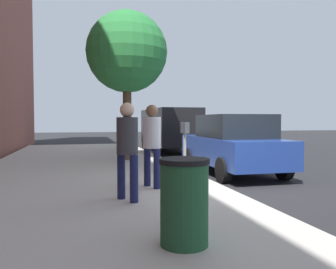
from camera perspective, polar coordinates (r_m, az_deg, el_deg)
ground_plane at (r=8.02m, az=8.34°, el=-9.14°), size 80.00×80.00×0.00m
sidewalk_slab at (r=7.40m, az=-13.91°, el=-9.58°), size 28.00×6.00×0.15m
parking_meter at (r=7.90m, az=2.86°, el=-0.76°), size 0.36×0.12×1.41m
pedestrian_at_meter at (r=7.29m, az=-2.73°, el=-0.69°), size 0.51×0.39×1.79m
pedestrian_bystander at (r=6.11m, az=-6.89°, el=-1.43°), size 0.49×0.39×1.77m
parked_sedan_near at (r=10.32m, az=10.82°, el=-1.57°), size 4.42×2.01×1.77m
parked_van_far at (r=17.37m, az=0.18°, el=1.25°), size 5.20×2.12×2.18m
street_tree at (r=12.85m, az=-6.96°, el=13.54°), size 2.97×2.97×5.45m
trash_bin at (r=4.00m, az=2.76°, el=-11.23°), size 0.59×0.59×1.01m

